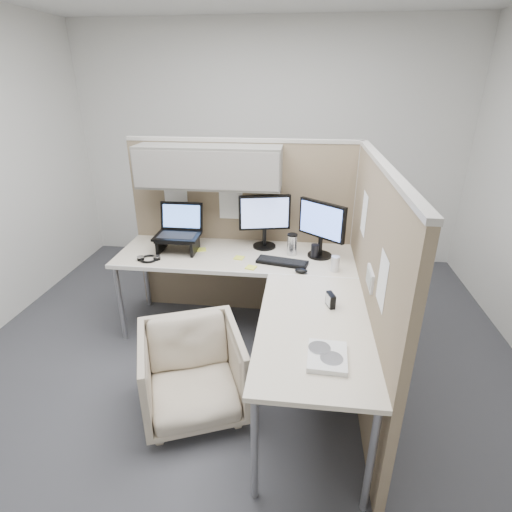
# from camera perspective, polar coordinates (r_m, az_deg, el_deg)

# --- Properties ---
(ground) EXTENTS (4.50, 4.50, 0.00)m
(ground) POSITION_cam_1_polar(r_m,az_deg,el_deg) (3.28, -2.35, -15.44)
(ground) COLOR #37373C
(ground) RESTS_ON ground
(partition_back) EXTENTS (2.00, 0.36, 1.63)m
(partition_back) POSITION_cam_1_polar(r_m,az_deg,el_deg) (3.53, -4.01, 7.72)
(partition_back) COLOR #867257
(partition_back) RESTS_ON ground
(partition_right) EXTENTS (0.07, 2.03, 1.63)m
(partition_right) POSITION_cam_1_polar(r_m,az_deg,el_deg) (2.78, 15.82, -4.03)
(partition_right) COLOR #867257
(partition_right) RESTS_ON ground
(desk) EXTENTS (2.00, 1.98, 0.73)m
(desk) POSITION_cam_1_polar(r_m,az_deg,el_deg) (2.99, 0.19, -3.84)
(desk) COLOR beige
(desk) RESTS_ON ground
(office_chair) EXTENTS (0.82, 0.80, 0.66)m
(office_chair) POSITION_cam_1_polar(r_m,az_deg,el_deg) (2.76, -9.11, -15.65)
(office_chair) COLOR #C4AF9C
(office_chair) RESTS_ON ground
(monitor_left) EXTENTS (0.44, 0.20, 0.47)m
(monitor_left) POSITION_cam_1_polar(r_m,az_deg,el_deg) (3.41, 1.24, 5.57)
(monitor_left) COLOR black
(monitor_left) RESTS_ON desk
(monitor_right) EXTENTS (0.36, 0.31, 0.47)m
(monitor_right) POSITION_cam_1_polar(r_m,az_deg,el_deg) (3.27, 9.34, 4.40)
(monitor_right) COLOR black
(monitor_right) RESTS_ON desk
(laptop_station) EXTENTS (0.37, 0.32, 0.39)m
(laptop_station) POSITION_cam_1_polar(r_m,az_deg,el_deg) (3.46, -11.00, 3.14)
(laptop_station) COLOR black
(laptop_station) RESTS_ON desk
(keyboard) EXTENTS (0.43, 0.22, 0.02)m
(keyboard) POSITION_cam_1_polar(r_m,az_deg,el_deg) (3.20, 3.75, -0.86)
(keyboard) COLOR black
(keyboard) RESTS_ON desk
(mouse) EXTENTS (0.11, 0.08, 0.04)m
(mouse) POSITION_cam_1_polar(r_m,az_deg,el_deg) (3.05, 6.47, -2.11)
(mouse) COLOR black
(mouse) RESTS_ON desk
(travel_mug) EXTENTS (0.09, 0.09, 0.18)m
(travel_mug) POSITION_cam_1_polar(r_m,az_deg,el_deg) (3.33, 5.19, 1.67)
(travel_mug) COLOR silver
(travel_mug) RESTS_ON desk
(soda_can_green) EXTENTS (0.07, 0.07, 0.12)m
(soda_can_green) POSITION_cam_1_polar(r_m,az_deg,el_deg) (3.10, 11.25, -1.10)
(soda_can_green) COLOR silver
(soda_can_green) RESTS_ON desk
(soda_can_silver) EXTENTS (0.07, 0.07, 0.12)m
(soda_can_silver) POSITION_cam_1_polar(r_m,az_deg,el_deg) (3.30, 8.40, 0.67)
(soda_can_silver) COLOR black
(soda_can_silver) RESTS_ON desk
(sticky_note_c) EXTENTS (0.10, 0.10, 0.01)m
(sticky_note_c) POSITION_cam_1_polar(r_m,az_deg,el_deg) (3.48, -7.80, 0.92)
(sticky_note_c) COLOR #E3EA3D
(sticky_note_c) RESTS_ON desk
(sticky_note_d) EXTENTS (0.09, 0.09, 0.01)m
(sticky_note_d) POSITION_cam_1_polar(r_m,az_deg,el_deg) (3.29, -2.44, -0.26)
(sticky_note_d) COLOR #E3EA3D
(sticky_note_d) RESTS_ON desk
(sticky_note_b) EXTENTS (0.09, 0.09, 0.01)m
(sticky_note_b) POSITION_cam_1_polar(r_m,az_deg,el_deg) (3.12, -0.72, -1.64)
(sticky_note_b) COLOR #E3EA3D
(sticky_note_b) RESTS_ON desk
(headphones) EXTENTS (0.18, 0.17, 0.03)m
(headphones) POSITION_cam_1_polar(r_m,az_deg,el_deg) (3.36, -15.07, -0.36)
(headphones) COLOR black
(headphones) RESTS_ON desk
(paper_stack) EXTENTS (0.22, 0.27, 0.03)m
(paper_stack) POSITION_cam_1_polar(r_m,az_deg,el_deg) (2.19, 10.13, -13.96)
(paper_stack) COLOR white
(paper_stack) RESTS_ON desk
(desk_clock) EXTENTS (0.06, 0.10, 0.09)m
(desk_clock) POSITION_cam_1_polar(r_m,az_deg,el_deg) (2.63, 10.59, -6.20)
(desk_clock) COLOR black
(desk_clock) RESTS_ON desk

